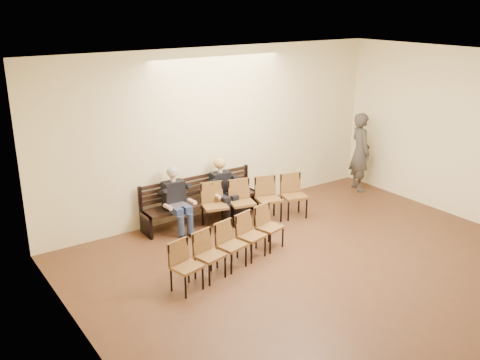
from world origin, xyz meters
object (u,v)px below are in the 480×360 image
object	(u,v)px
laptop	(178,206)
chair_row_front	(255,201)
water_bottle	(233,195)
seated_man	(176,201)
bag	(237,207)
seated_woman	(223,192)
passerby	(361,146)
bench	(202,211)
chair_row_back	(231,246)

from	to	relation	value
laptop	chair_row_front	distance (m)	1.62
chair_row_front	water_bottle	bearing A→B (deg)	150.74
seated_man	bag	xyz separation A→B (m)	(1.48, 0.07, -0.48)
bag	chair_row_front	size ratio (longest dim) A/B	0.19
seated_man	bag	distance (m)	1.56
water_bottle	chair_row_front	world-z (taller)	chair_row_front
seated_man	seated_woman	bearing A→B (deg)	0.00
seated_woman	passerby	world-z (taller)	passerby
seated_woman	bench	bearing A→B (deg)	164.88
seated_man	chair_row_back	bearing A→B (deg)	-88.91
water_bottle	chair_row_back	world-z (taller)	chair_row_back
water_bottle	chair_row_front	bearing A→B (deg)	-44.33
seated_woman	chair_row_back	world-z (taller)	seated_woman
bag	passerby	size ratio (longest dim) A/B	0.19
chair_row_front	chair_row_back	distance (m)	2.05
bench	bag	bearing A→B (deg)	-3.53
bag	chair_row_back	distance (m)	2.47
seated_woman	bag	bearing A→B (deg)	9.90
passerby	chair_row_front	xyz separation A→B (m)	(-3.24, -0.22, -0.63)
seated_man	seated_woman	world-z (taller)	seated_man
bench	seated_woman	world-z (taller)	seated_woman
bench	laptop	bearing A→B (deg)	-160.03
water_bottle	passerby	world-z (taller)	passerby
passerby	chair_row_front	world-z (taller)	passerby
laptop	passerby	size ratio (longest dim) A/B	0.15
bag	passerby	xyz separation A→B (m)	(3.30, -0.38, 0.93)
passerby	chair_row_front	distance (m)	3.30
bag	water_bottle	bearing A→B (deg)	-135.80
seated_man	laptop	size ratio (longest dim) A/B	3.98
seated_woman	passerby	xyz separation A→B (m)	(3.69, -0.31, 0.49)
water_bottle	bag	world-z (taller)	water_bottle
seated_man	seated_woman	size ratio (longest dim) A/B	1.06
bench	water_bottle	distance (m)	0.73
water_bottle	chair_row_front	size ratio (longest dim) A/B	0.10
laptop	water_bottle	distance (m)	1.23
bench	passerby	size ratio (longest dim) A/B	1.20
water_bottle	bag	bearing A→B (deg)	44.20
bench	bag	xyz separation A→B (m)	(0.84, -0.05, -0.07)
seated_man	bench	bearing A→B (deg)	10.49
seated_woman	chair_row_front	bearing A→B (deg)	-49.49
seated_woman	bag	world-z (taller)	seated_woman
bench	bag	world-z (taller)	bench
laptop	passerby	distance (m)	4.83
bag	chair_row_front	distance (m)	0.67
bench	seated_woman	size ratio (longest dim) A/B	2.18
laptop	bag	xyz separation A→B (m)	(1.50, 0.19, -0.41)
chair_row_front	chair_row_back	bearing A→B (deg)	-122.47
seated_man	bag	world-z (taller)	seated_man
water_bottle	chair_row_back	size ratio (longest dim) A/B	0.09
seated_man	passerby	distance (m)	4.81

